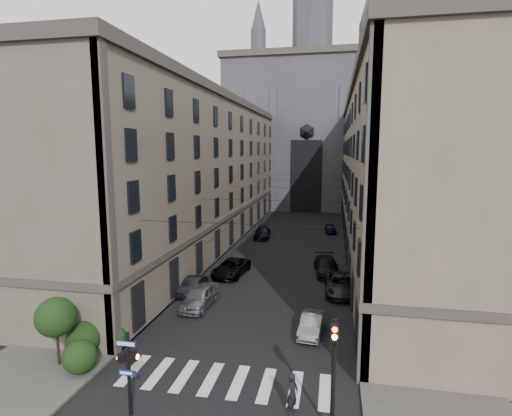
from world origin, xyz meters
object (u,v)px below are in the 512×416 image
Objects in this scene: car_left_midnear at (193,286)px; car_left_midfar at (231,268)px; traffic_light_right at (334,364)px; car_right_midnear at (341,284)px; gothic_tower at (311,123)px; car_left_far at (262,233)px; pedestrian_signal_left at (128,368)px; car_right_far at (330,229)px; pedestrian at (293,394)px; car_right_midfar at (327,266)px; car_left_near at (200,297)px; car_right_near at (312,324)px.

car_left_midfar reaches higher than car_left_midnear.
car_right_midnear is (0.60, 17.56, -2.49)m from traffic_light_right.
car_left_far is at bearing -96.75° from gothic_tower.
traffic_light_right reaches higher than pedestrian_signal_left.
traffic_light_right is 1.01× the size of car_left_far.
pedestrian reaches higher than car_right_far.
gothic_tower is 10.53× the size of car_right_midfar.
car_left_far is at bearing 115.03° from car_right_midnear.
pedestrian_signal_left is 12.95m from car_left_near.
pedestrian_signal_left is 44.10m from car_right_far.
gothic_tower is at bearing 86.04° from car_left_midnear.
pedestrian_signal_left is 7.58m from pedestrian.
car_left_midfar is at bearing 89.72° from car_left_near.
car_right_midnear is (9.71, 17.98, -1.52)m from pedestrian_signal_left.
car_right_midnear is (10.40, -2.98, 0.03)m from car_left_midfar.
car_left_near is 9.28m from car_right_near.
traffic_light_right is 0.94× the size of car_right_midfar.
car_right_far is (5.05, -30.23, -17.15)m from gothic_tower.
car_left_near is 8.16m from car_left_midfar.
traffic_light_right is 2.60× the size of pedestrian.
pedestrian is at bearing -61.67° from car_left_midfar.
gothic_tower is 39.58m from car_left_far.
car_left_midfar is (0.40, 8.15, -0.06)m from car_left_near.
pedestrian_signal_left reaches higher than car_right_midfar.
car_left_midnear is 13.48m from car_right_midfar.
traffic_light_right is 22.90m from car_left_midfar.
pedestrian is (-2.40, -16.48, 0.20)m from car_right_midnear.
pedestrian reaches higher than car_left_near.
car_right_midnear is (6.20, -55.47, -17.00)m from gothic_tower.
pedestrian is (9.95, -13.96, 0.33)m from car_left_midnear.
car_left_midnear is 0.74× the size of car_right_midfar.
car_right_midnear is at bearing 61.62° from pedestrian_signal_left.
traffic_light_right is at bearing -85.62° from gothic_tower.
car_right_far is (-1.15, 25.25, -0.15)m from car_right_midnear.
car_left_midnear is (-6.15, -58.00, -17.13)m from gothic_tower.
car_left_near is 14.06m from car_right_midfar.
car_right_midnear is 25.27m from car_right_far.
pedestrian reaches higher than car_right_near.
car_left_far is 37.36m from pedestrian.
car_right_midfar is 1.45× the size of car_right_far.
car_right_midnear is at bearing 8.98° from pedestrian.
car_left_midnear reaches higher than car_right_near.
pedestrian_signal_left reaches higher than car_right_far.
pedestrian is (-1.80, 1.08, -2.29)m from traffic_light_right.
car_right_far is (9.25, 5.24, -0.09)m from car_left_far.
car_left_midfar is 17.03m from car_left_far.
car_right_far is at bearing 15.55° from pedestrian.
car_left_far is 2.56× the size of pedestrian.
car_right_far is (8.56, 43.23, -1.67)m from pedestrian_signal_left.
car_left_midnear is 11.75m from car_right_near.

